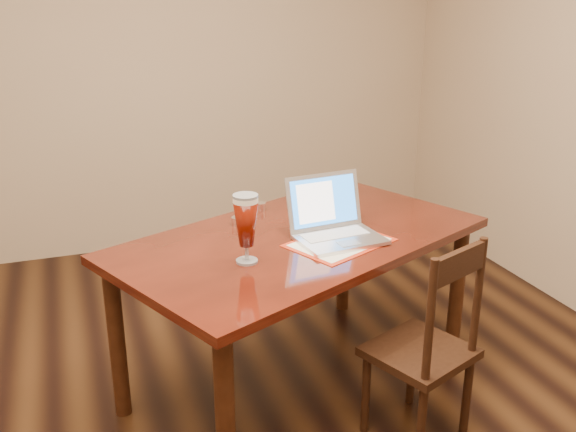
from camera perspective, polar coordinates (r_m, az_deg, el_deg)
name	(u,v)px	position (r m, az deg, el deg)	size (l,w,h in m)	color
room_shell	(220,3)	(2.08, -6.10, 18.30)	(4.51, 5.01, 2.71)	tan
dining_table	(299,253)	(2.88, 1.02, -3.32)	(1.87, 1.50, 1.05)	#4D140A
dining_chair	(426,349)	(2.72, 12.19, -11.46)	(0.49, 0.48, 0.90)	black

